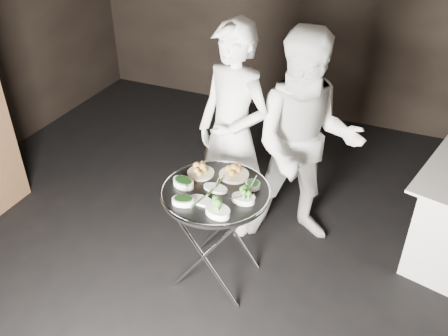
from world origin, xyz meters
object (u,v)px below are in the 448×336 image
at_px(serving_tray, 215,192).
at_px(waiter_left, 233,134).
at_px(tray_stand, 216,232).
at_px(waiter_right, 305,144).

distance_m(serving_tray, waiter_left, 0.70).
bearing_deg(waiter_left, tray_stand, -59.33).
relative_size(tray_stand, serving_tray, 1.06).
xyz_separation_m(tray_stand, serving_tray, (0.00, 0.00, 0.37)).
bearing_deg(serving_tray, waiter_right, 60.10).
distance_m(tray_stand, waiter_left, 0.83).
bearing_deg(serving_tray, waiter_left, 102.40).
distance_m(tray_stand, waiter_right, 0.98).
xyz_separation_m(waiter_left, waiter_right, (0.58, 0.08, -0.00)).
bearing_deg(tray_stand, waiter_right, 60.10).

